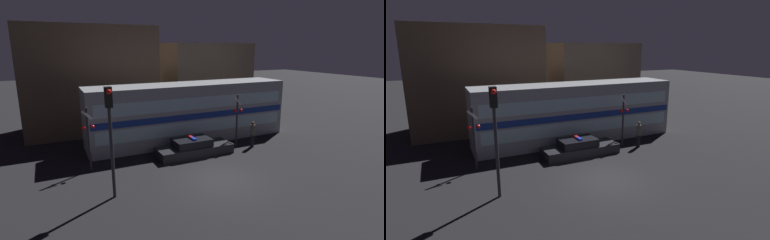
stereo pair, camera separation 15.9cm
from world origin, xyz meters
TOP-DOWN VIEW (x-y plane):
  - ground_plane at (0.00, 0.00)m, footprint 120.00×120.00m
  - train at (1.60, 7.10)m, footprint 14.79×3.00m
  - police_car at (0.42, 4.03)m, footprint 4.92×1.73m
  - pedestrian at (4.73, 3.65)m, footprint 0.30×0.30m
  - crossing_signal_near at (3.89, 4.32)m, footprint 0.69×0.30m
  - crossing_signal_far at (-5.88, 4.31)m, footprint 0.69×0.30m
  - traffic_light_corner at (-5.36, 0.60)m, footprint 0.30×0.46m
  - building_left at (-4.42, 13.41)m, footprint 10.12×5.51m
  - building_center at (6.28, 13.33)m, footprint 7.87×4.79m

SIDE VIEW (x-z plane):
  - ground_plane at x=0.00m, z-range 0.00..0.00m
  - police_car at x=0.42m, z-range -0.16..1.05m
  - pedestrian at x=4.73m, z-range 0.03..1.83m
  - crossing_signal_far at x=-5.88m, z-range 0.22..3.82m
  - crossing_signal_near at x=3.89m, z-range 0.22..3.85m
  - train at x=1.60m, z-range 0.00..4.20m
  - traffic_light_corner at x=-5.36m, z-range 0.83..5.93m
  - building_center at x=6.28m, z-range 0.00..7.10m
  - building_left at x=-4.42m, z-range 0.00..8.38m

